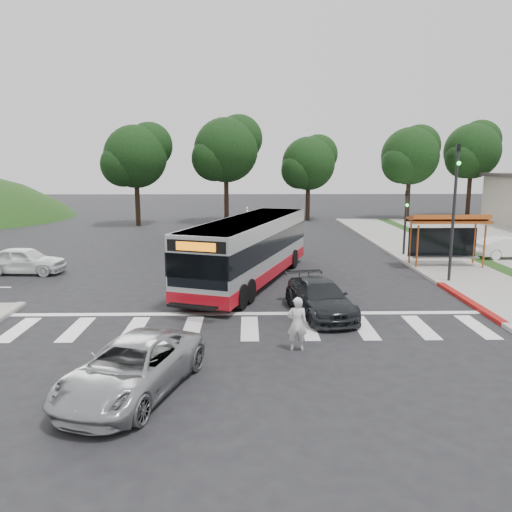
{
  "coord_description": "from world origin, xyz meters",
  "views": [
    {
      "loc": [
        -0.09,
        -21.59,
        5.68
      ],
      "look_at": [
        0.32,
        0.13,
        1.6
      ],
      "focal_mm": 35.0,
      "sensor_mm": 36.0,
      "label": 1
    }
  ],
  "objects_px": {
    "dark_sedan": "(320,298)",
    "silver_suv_south": "(132,368)",
    "pedestrian": "(297,324)",
    "transit_bus": "(249,251)"
  },
  "relations": [
    {
      "from": "dark_sedan",
      "to": "transit_bus",
      "type": "bearing_deg",
      "value": 105.23
    },
    {
      "from": "pedestrian",
      "to": "transit_bus",
      "type": "bearing_deg",
      "value": -78.83
    },
    {
      "from": "transit_bus",
      "to": "pedestrian",
      "type": "distance_m",
      "value": 9.09
    },
    {
      "from": "transit_bus",
      "to": "pedestrian",
      "type": "relative_size",
      "value": 7.0
    },
    {
      "from": "dark_sedan",
      "to": "silver_suv_south",
      "type": "xyz_separation_m",
      "value": [
        -5.64,
        -6.45,
        0.02
      ]
    },
    {
      "from": "pedestrian",
      "to": "silver_suv_south",
      "type": "distance_m",
      "value": 5.24
    },
    {
      "from": "dark_sedan",
      "to": "silver_suv_south",
      "type": "relative_size",
      "value": 0.94
    },
    {
      "from": "pedestrian",
      "to": "dark_sedan",
      "type": "height_order",
      "value": "pedestrian"
    },
    {
      "from": "transit_bus",
      "to": "pedestrian",
      "type": "xyz_separation_m",
      "value": [
        1.4,
        -8.96,
        -0.68
      ]
    },
    {
      "from": "pedestrian",
      "to": "silver_suv_south",
      "type": "relative_size",
      "value": 0.35
    }
  ]
}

